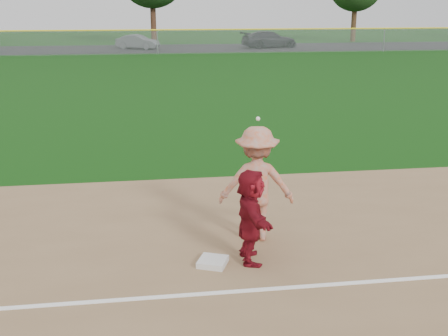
{
  "coord_description": "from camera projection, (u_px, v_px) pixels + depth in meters",
  "views": [
    {
      "loc": [
        -1.44,
        -8.32,
        4.25
      ],
      "look_at": [
        0.0,
        1.5,
        1.3
      ],
      "focal_mm": 45.0,
      "sensor_mm": 36.0,
      "label": 1
    }
  ],
  "objects": [
    {
      "name": "ground",
      "position": [
        237.0,
        268.0,
        9.3
      ],
      "size": [
        160.0,
        160.0,
        0.0
      ],
      "primitive_type": "plane",
      "color": "#0F3B0B",
      "rests_on": "ground"
    },
    {
      "name": "foul_line",
      "position": [
        246.0,
        291.0,
        8.53
      ],
      "size": [
        60.0,
        0.1,
        0.01
      ],
      "primitive_type": "cube",
      "color": "white",
      "rests_on": "infield_dirt"
    },
    {
      "name": "parking_asphalt",
      "position": [
        156.0,
        49.0,
        52.93
      ],
      "size": [
        120.0,
        10.0,
        0.01
      ],
      "primitive_type": "cube",
      "color": "black",
      "rests_on": "ground"
    },
    {
      "name": "first_base",
      "position": [
        213.0,
        262.0,
        9.38
      ],
      "size": [
        0.59,
        0.59,
        0.1
      ],
      "primitive_type": "cube",
      "rotation": [
        0.0,
        0.0,
        -0.4
      ],
      "color": "silver",
      "rests_on": "infield_dirt"
    },
    {
      "name": "base_runner",
      "position": [
        251.0,
        216.0,
        9.32
      ],
      "size": [
        0.51,
        1.51,
        1.62
      ],
      "primitive_type": "imported",
      "rotation": [
        0.0,
        0.0,
        1.55
      ],
      "color": "maroon",
      "rests_on": "infield_dirt"
    },
    {
      "name": "car_mid",
      "position": [
        138.0,
        42.0,
        52.14
      ],
      "size": [
        4.19,
        2.93,
        1.31
      ],
      "primitive_type": "imported",
      "rotation": [
        0.0,
        0.0,
        1.14
      ],
      "color": "#57595E",
      "rests_on": "parking_asphalt"
    },
    {
      "name": "car_right",
      "position": [
        269.0,
        39.0,
        53.61
      ],
      "size": [
        5.68,
        3.16,
        1.56
      ],
      "primitive_type": "imported",
      "rotation": [
        0.0,
        0.0,
        1.76
      ],
      "color": "black",
      "rests_on": "parking_asphalt"
    },
    {
      "name": "first_base_play",
      "position": [
        257.0,
        184.0,
        10.16
      ],
      "size": [
        1.46,
        1.0,
        2.4
      ],
      "color": "#9F9FA1",
      "rests_on": "infield_dirt"
    },
    {
      "name": "outfield_fence",
      "position": [
        157.0,
        30.0,
        46.68
      ],
      "size": [
        110.0,
        0.12,
        110.0
      ],
      "color": "#999EA0",
      "rests_on": "ground"
    }
  ]
}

